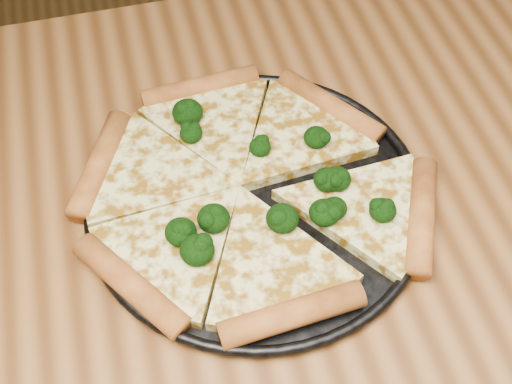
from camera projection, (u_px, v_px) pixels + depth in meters
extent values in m
cube|color=brown|center=(164.00, 318.00, 0.63)|extent=(1.20, 0.90, 0.04)
cube|color=brown|center=(436.00, 155.00, 1.24)|extent=(0.06, 0.06, 0.71)
cylinder|color=black|center=(256.00, 199.00, 0.69)|extent=(0.34, 0.34, 0.01)
torus|color=black|center=(256.00, 195.00, 0.68)|extent=(0.35, 0.35, 0.01)
cylinder|color=#C97432|center=(330.00, 106.00, 0.75)|extent=(0.10, 0.13, 0.03)
cylinder|color=#C97432|center=(200.00, 88.00, 0.77)|extent=(0.14, 0.04, 0.03)
cylinder|color=#C97432|center=(100.00, 164.00, 0.70)|extent=(0.08, 0.13, 0.03)
cylinder|color=#C97432|center=(130.00, 285.00, 0.61)|extent=(0.10, 0.13, 0.03)
cylinder|color=#C97432|center=(292.00, 314.00, 0.60)|extent=(0.14, 0.04, 0.03)
cylinder|color=#C97432|center=(421.00, 216.00, 0.66)|extent=(0.08, 0.13, 0.03)
ellipsoid|color=black|center=(316.00, 137.00, 0.71)|extent=(0.03, 0.03, 0.02)
ellipsoid|color=black|center=(324.00, 213.00, 0.65)|extent=(0.03, 0.03, 0.02)
ellipsoid|color=black|center=(214.00, 218.00, 0.64)|extent=(0.03, 0.03, 0.02)
ellipsoid|color=black|center=(282.00, 218.00, 0.64)|extent=(0.03, 0.03, 0.02)
ellipsoid|color=black|center=(181.00, 232.00, 0.63)|extent=(0.03, 0.03, 0.02)
ellipsoid|color=black|center=(334.00, 208.00, 0.65)|extent=(0.03, 0.03, 0.02)
ellipsoid|color=black|center=(337.00, 179.00, 0.67)|extent=(0.03, 0.03, 0.02)
ellipsoid|color=black|center=(191.00, 133.00, 0.71)|extent=(0.02, 0.02, 0.02)
ellipsoid|color=black|center=(197.00, 250.00, 0.62)|extent=(0.03, 0.03, 0.03)
ellipsoid|color=black|center=(188.00, 112.00, 0.73)|extent=(0.03, 0.03, 0.03)
ellipsoid|color=black|center=(260.00, 147.00, 0.70)|extent=(0.02, 0.02, 0.02)
ellipsoid|color=black|center=(383.00, 210.00, 0.65)|extent=(0.03, 0.03, 0.02)
ellipsoid|color=black|center=(327.00, 180.00, 0.67)|extent=(0.03, 0.03, 0.02)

